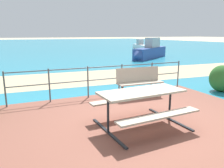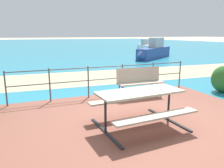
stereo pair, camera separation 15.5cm
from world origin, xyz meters
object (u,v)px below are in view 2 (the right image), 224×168
(picnic_table, at_px, (140,100))
(boat_near, at_px, (154,51))
(park_bench, at_px, (140,79))
(boat_mid, at_px, (145,46))

(picnic_table, height_order, boat_near, boat_near)
(picnic_table, xyz_separation_m, boat_near, (8.01, 11.97, -0.05))
(boat_near, bearing_deg, park_bench, 20.63)
(park_bench, relative_size, boat_near, 0.30)
(picnic_table, distance_m, boat_near, 14.40)
(picnic_table, xyz_separation_m, park_bench, (1.13, 2.04, -0.04))
(park_bench, relative_size, boat_mid, 0.27)
(park_bench, bearing_deg, picnic_table, -117.05)
(picnic_table, distance_m, boat_mid, 25.49)
(boat_mid, bearing_deg, boat_near, -12.21)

